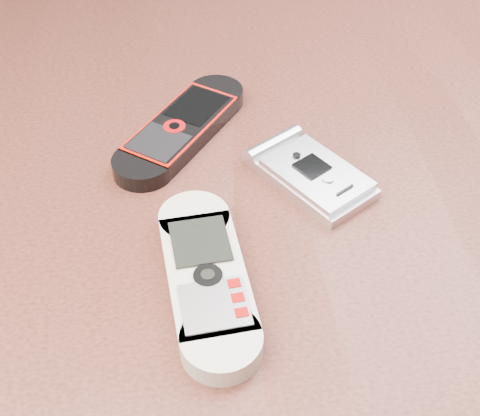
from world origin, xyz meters
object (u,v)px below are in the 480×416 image
Objects in this scene: nokia_black_red at (182,128)px; motorola_razr at (314,175)px; nokia_white at (207,277)px; table at (234,305)px.

motorola_razr is at bearing 0.33° from nokia_black_red.
nokia_white is 0.17m from nokia_black_red.
nokia_black_red and motorola_razr have the same top height.
motorola_razr is (0.09, 0.09, -0.00)m from nokia_white.
nokia_white reaches higher than nokia_black_red.
table is at bearing -36.25° from nokia_black_red.
nokia_white is at bearing -112.30° from table.
nokia_white is 0.13m from motorola_razr.
nokia_black_red is (-0.03, 0.11, 0.11)m from table.
table is 0.14m from motorola_razr.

